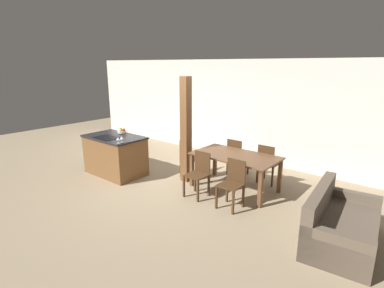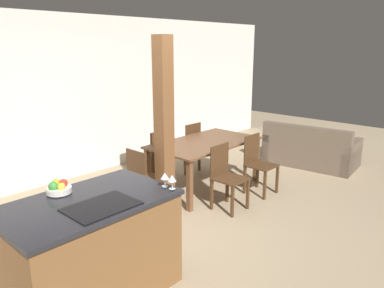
# 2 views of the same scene
# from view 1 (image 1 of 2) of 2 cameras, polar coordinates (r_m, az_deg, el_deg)

# --- Properties ---
(ground_plane) EXTENTS (16.00, 16.00, 0.00)m
(ground_plane) POSITION_cam_1_polar(r_m,az_deg,el_deg) (6.81, -5.01, -7.24)
(ground_plane) COLOR #9E896B
(wall_back) EXTENTS (11.20, 0.08, 2.70)m
(wall_back) POSITION_cam_1_polar(r_m,az_deg,el_deg) (8.49, 7.42, 6.59)
(wall_back) COLOR silver
(wall_back) RESTS_ON ground_plane
(kitchen_island) EXTENTS (1.45, 0.89, 0.94)m
(kitchen_island) POSITION_cam_1_polar(r_m,az_deg,el_deg) (7.39, -14.40, -2.04)
(kitchen_island) COLOR brown
(kitchen_island) RESTS_ON ground_plane
(fruit_bowl) EXTENTS (0.22, 0.22, 0.12)m
(fruit_bowl) POSITION_cam_1_polar(r_m,az_deg,el_deg) (7.51, -13.18, 2.42)
(fruit_bowl) COLOR silver
(fruit_bowl) RESTS_ON kitchen_island
(wine_glass_near) EXTENTS (0.08, 0.08, 0.13)m
(wine_glass_near) POSITION_cam_1_polar(r_m,az_deg,el_deg) (6.53, -13.91, 0.98)
(wine_glass_near) COLOR silver
(wine_glass_near) RESTS_ON kitchen_island
(wine_glass_middle) EXTENTS (0.08, 0.08, 0.13)m
(wine_glass_middle) POSITION_cam_1_polar(r_m,az_deg,el_deg) (6.58, -13.26, 1.14)
(wine_glass_middle) COLOR silver
(wine_glass_middle) RESTS_ON kitchen_island
(dining_table) EXTENTS (1.75, 0.99, 0.75)m
(dining_table) POSITION_cam_1_polar(r_m,az_deg,el_deg) (6.27, 8.22, -2.93)
(dining_table) COLOR brown
(dining_table) RESTS_ON ground_plane
(dining_chair_near_left) EXTENTS (0.40, 0.40, 0.89)m
(dining_chair_near_left) POSITION_cam_1_polar(r_m,az_deg,el_deg) (5.98, 1.27, -5.56)
(dining_chair_near_left) COLOR #472D19
(dining_chair_near_left) RESTS_ON ground_plane
(dining_chair_near_right) EXTENTS (0.40, 0.40, 0.89)m
(dining_chair_near_right) POSITION_cam_1_polar(r_m,az_deg,el_deg) (5.56, 7.72, -7.32)
(dining_chair_near_right) COLOR #472D19
(dining_chair_near_right) RESTS_ON ground_plane
(dining_chair_far_left) EXTENTS (0.40, 0.40, 0.89)m
(dining_chair_far_left) POSITION_cam_1_polar(r_m,az_deg,el_deg) (7.12, 8.50, -2.33)
(dining_chair_far_left) COLOR #472D19
(dining_chair_far_left) RESTS_ON ground_plane
(dining_chair_far_right) EXTENTS (0.40, 0.40, 0.89)m
(dining_chair_far_right) POSITION_cam_1_polar(r_m,az_deg,el_deg) (6.77, 14.21, -3.55)
(dining_chair_far_right) COLOR #472D19
(dining_chair_far_right) RESTS_ON ground_plane
(dining_chair_head_end) EXTENTS (0.40, 0.40, 0.89)m
(dining_chair_head_end) POSITION_cam_1_polar(r_m,az_deg,el_deg) (7.02, -0.56, -2.41)
(dining_chair_head_end) COLOR #472D19
(dining_chair_head_end) RESTS_ON ground_plane
(couch) EXTENTS (1.02, 1.70, 0.80)m
(couch) POSITION_cam_1_polar(r_m,az_deg,el_deg) (5.06, 26.34, -13.81)
(couch) COLOR brown
(couch) RESTS_ON ground_plane
(timber_post) EXTENTS (0.19, 0.19, 2.33)m
(timber_post) POSITION_cam_1_polar(r_m,az_deg,el_deg) (6.56, -1.17, 2.59)
(timber_post) COLOR brown
(timber_post) RESTS_ON ground_plane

